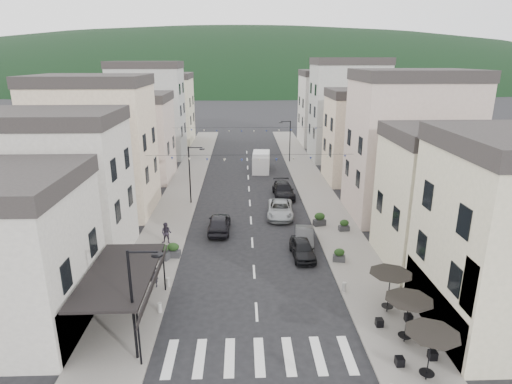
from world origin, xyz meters
TOP-DOWN VIEW (x-y plane):
  - sidewalk_left at (-7.50, 32.00)m, footprint 4.00×76.00m
  - sidewalk_right at (7.50, 32.00)m, footprint 4.00×76.00m
  - hill_backdrop at (0.00, 300.00)m, footprint 640.00×360.00m
  - boutique_awning at (-7.25, 5.00)m, footprint 3.77×7.50m
  - buildings_row_left at (-14.50, 37.75)m, footprint 10.20×54.16m
  - buildings_row_right at (14.50, 36.59)m, footprint 10.20×54.16m
  - cafe_terrace at (7.70, 2.80)m, footprint 2.50×8.10m
  - streetlamp_left_near at (-5.82, 2.00)m, footprint 1.70×0.56m
  - streetlamp_left_far at (-5.82, 26.00)m, footprint 1.70×0.56m
  - streetlamp_right_far at (5.82, 44.00)m, footprint 1.70×0.56m
  - bollards at (0.00, 5.50)m, footprint 11.66×10.26m
  - bunting_near at (0.00, 22.00)m, footprint 19.00×0.28m
  - bunting_far at (0.00, 38.00)m, footprint 19.00×0.28m
  - parked_car_a at (3.73, 13.24)m, footprint 1.81×4.07m
  - parked_car_b at (4.18, 15.42)m, footprint 1.88×4.20m
  - parked_car_c at (2.80, 21.97)m, footprint 2.77×5.34m
  - parked_car_d at (3.68, 27.93)m, footprint 2.28×5.25m
  - parked_car_e at (-2.80, 18.46)m, footprint 1.93×4.66m
  - delivery_van at (1.79, 39.41)m, footprint 2.59×5.64m
  - pedestrian_a at (-6.60, 8.98)m, footprint 0.67×0.47m
  - pedestrian_b at (-6.90, 15.82)m, footprint 0.95×0.79m
  - planter_la at (-6.80, 12.99)m, footprint 1.25×0.97m
  - planter_lb at (-6.00, 13.34)m, footprint 1.09×0.72m
  - planter_ra at (6.29, 12.20)m, footprint 0.98×0.67m
  - planter_rb at (8.01, 17.98)m, footprint 0.95×0.59m
  - planter_rc at (6.09, 19.28)m, footprint 1.19×0.85m

SIDE VIEW (x-z plane):
  - hill_backdrop at x=0.00m, z-range -35.00..35.00m
  - sidewalk_left at x=-7.50m, z-range 0.00..0.12m
  - sidewalk_right at x=7.50m, z-range 0.00..0.12m
  - bollards at x=0.00m, z-range 0.12..0.72m
  - planter_ra at x=6.29m, z-range 0.11..1.11m
  - planter_rb at x=8.01m, z-range 0.11..1.12m
  - parked_car_b at x=4.18m, z-range 0.00..1.34m
  - planter_lb at x=-6.00m, z-range 0.10..1.24m
  - parked_car_a at x=3.73m, z-range 0.00..1.36m
  - planter_rc at x=6.09m, z-range 0.10..1.30m
  - planter_la at x=-6.80m, z-range 0.10..1.33m
  - parked_car_c at x=2.80m, z-range 0.00..1.44m
  - parked_car_d at x=3.68m, z-range 0.00..1.50m
  - parked_car_e at x=-2.80m, z-range 0.00..1.58m
  - pedestrian_a at x=-6.60m, z-range 0.12..1.88m
  - pedestrian_b at x=-6.90m, z-range 0.12..1.89m
  - delivery_van at x=1.79m, z-range -0.02..2.61m
  - cafe_terrace at x=7.70m, z-range 1.09..3.62m
  - boutique_awning at x=-7.25m, z-range 1.48..4.75m
  - streetlamp_left_near at x=-5.82m, z-range 0.70..6.70m
  - streetlamp_left_far at x=-5.82m, z-range 0.70..6.70m
  - streetlamp_right_far at x=5.82m, z-range 0.70..6.70m
  - bunting_near at x=0.00m, z-range 5.34..5.96m
  - bunting_far at x=0.00m, z-range 5.34..5.96m
  - buildings_row_left at x=-14.50m, z-range -0.88..13.12m
  - buildings_row_right at x=14.50m, z-range -0.93..13.57m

